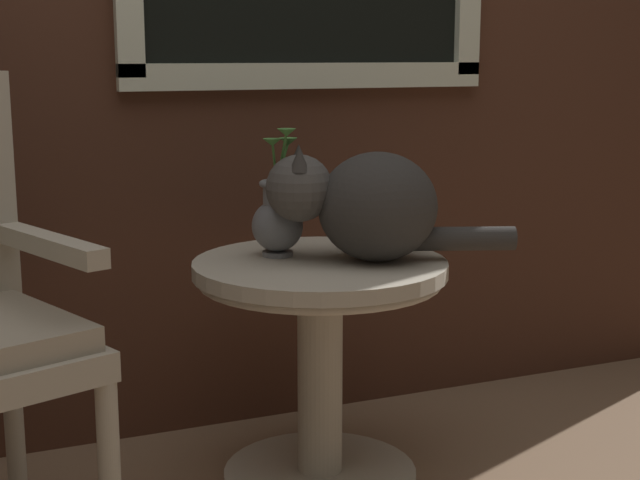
# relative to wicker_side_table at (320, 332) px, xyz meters

# --- Properties ---
(wicker_side_table) EXTENTS (0.61, 0.61, 0.56)m
(wicker_side_table) POSITION_rel_wicker_side_table_xyz_m (0.00, 0.00, 0.00)
(wicker_side_table) COLOR #B2A893
(wicker_side_table) RESTS_ON ground_plane
(cat) EXTENTS (0.57, 0.34, 0.27)m
(cat) POSITION_rel_wicker_side_table_xyz_m (0.10, -0.04, 0.31)
(cat) COLOR #33302D
(cat) RESTS_ON wicker_side_table
(pewter_vase_with_ivy) EXTENTS (0.12, 0.14, 0.31)m
(pewter_vase_with_ivy) POSITION_rel_wicker_side_table_xyz_m (-0.07, 0.09, 0.27)
(pewter_vase_with_ivy) COLOR slate
(pewter_vase_with_ivy) RESTS_ON wicker_side_table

